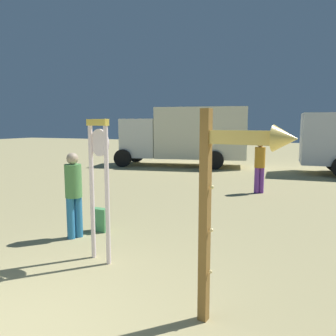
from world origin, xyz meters
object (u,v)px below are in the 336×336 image
standing_clock (99,175)px  backpack (100,220)px  person_near_clock (74,191)px  person_distant (260,164)px  arrow_sign (233,185)px  box_truck_near (187,135)px

standing_clock → backpack: size_ratio=4.74×
person_near_clock → backpack: (0.22, 0.52, -0.69)m
backpack → person_distant: bearing=64.4°
person_near_clock → person_distant: size_ratio=0.97×
arrow_sign → backpack: arrow_sign is taller
arrow_sign → box_truck_near: 14.02m
box_truck_near → backpack: bearing=-79.5°
person_distant → box_truck_near: box_truck_near is taller
standing_clock → arrow_sign: bearing=-23.0°
arrow_sign → box_truck_near: bearing=111.6°
box_truck_near → arrow_sign: bearing=-68.4°
person_near_clock → arrow_sign: bearing=-26.4°
arrow_sign → backpack: (-3.15, 2.19, -1.33)m
backpack → arrow_sign: bearing=-34.8°
backpack → standing_clock: bearing=-54.6°
standing_clock → arrow_sign: (2.29, -0.97, 0.18)m
standing_clock → box_truck_near: bearing=103.4°
box_truck_near → person_near_clock: bearing=-81.0°
person_distant → box_truck_near: 7.28m
box_truck_near → standing_clock: bearing=-76.6°
person_near_clock → person_distant: bearing=64.6°
backpack → person_near_clock: bearing=-112.8°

